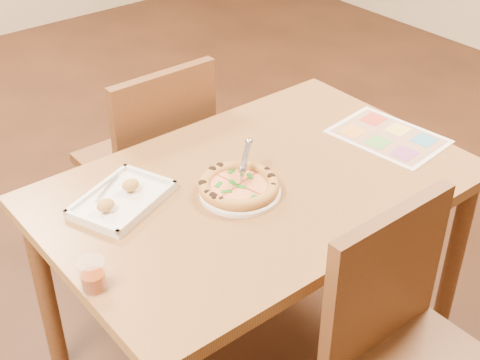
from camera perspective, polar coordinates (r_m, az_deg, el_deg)
dining_table at (r=2.08m, az=1.52°, el=-2.13°), size 1.30×0.85×0.72m
chair_near at (r=1.83m, az=14.04°, el=-12.48°), size 0.42×0.42×0.47m
chair_far at (r=2.53m, az=-7.32°, el=2.85°), size 0.42×0.42×0.47m
plate at (r=1.98m, az=0.00°, el=-1.05°), size 0.30×0.30×0.01m
pizza at (r=1.97m, az=-0.11°, el=-0.50°), size 0.24×0.24×0.04m
pizza_cutter at (r=1.99m, az=0.42°, el=1.65°), size 0.12×0.10×0.08m
appetizer_tray at (r=1.97m, az=-10.06°, el=-1.70°), size 0.34×0.29×0.05m
glass_tumbler at (r=1.68m, az=-12.45°, el=-8.05°), size 0.07×0.07×0.09m
menu at (r=2.32m, az=12.52°, el=3.67°), size 0.30×0.39×0.00m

